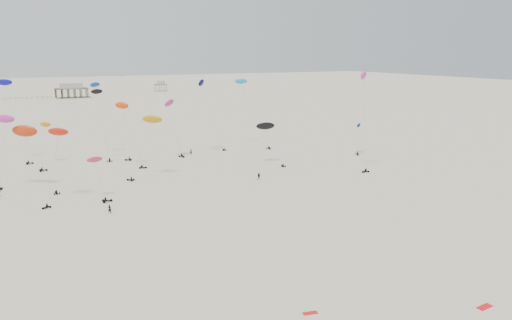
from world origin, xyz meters
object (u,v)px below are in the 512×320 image
rig_0 (248,97)px  rig_4 (127,121)px  pavilion_small (161,87)px  spectator_0 (110,213)px  pavilion_main (71,91)px

rig_0 → rig_4: (-42.86, -15.42, -3.60)m
pavilion_small → spectator_0: pavilion_small is taller
rig_0 → pavilion_main: bearing=-82.3°
rig_0 → pavilion_small: bearing=-100.0°
pavilion_main → rig_0: (32.65, -209.74, 11.71)m
pavilion_main → spectator_0: (-22.49, -264.01, -4.22)m
rig_0 → rig_4: bearing=18.6°
spectator_0 → pavilion_main: bearing=-66.0°
pavilion_small → spectator_0: 308.24m
pavilion_small → rig_4: (-80.21, -255.16, 8.85)m
pavilion_small → spectator_0: (-92.49, -294.01, -3.49)m
pavilion_small → rig_0: rig_0 is taller
rig_4 → pavilion_main: bearing=-148.2°
rig_0 → rig_4: 45.69m
pavilion_small → rig_4: size_ratio=0.51×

